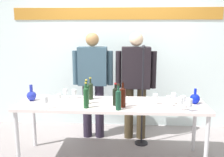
# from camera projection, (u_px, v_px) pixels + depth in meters

# --- Properties ---
(back_wall) EXTENTS (5.04, 0.11, 3.00)m
(back_wall) POSITION_uv_depth(u_px,v_px,m) (116.00, 42.00, 4.44)
(back_wall) COLOR silver
(back_wall) RESTS_ON ground
(display_table) EXTENTS (2.45, 0.68, 0.78)m
(display_table) POSITION_uv_depth(u_px,v_px,m) (111.00, 107.00, 3.34)
(display_table) COLOR silver
(display_table) RESTS_ON ground
(decanter_blue_left) EXTENTS (0.13, 0.13, 0.22)m
(decanter_blue_left) POSITION_uv_depth(u_px,v_px,m) (32.00, 95.00, 3.43)
(decanter_blue_left) COLOR #202BA1
(decanter_blue_left) RESTS_ON display_table
(decanter_blue_right) EXTENTS (0.13, 0.13, 0.20)m
(decanter_blue_right) POSITION_uv_depth(u_px,v_px,m) (195.00, 98.00, 3.30)
(decanter_blue_right) COLOR #0B1BBC
(decanter_blue_right) RESTS_ON display_table
(presenter_left) EXTENTS (0.63, 0.22, 1.67)m
(presenter_left) POSITION_uv_depth(u_px,v_px,m) (93.00, 79.00, 3.98)
(presenter_left) COLOR #241E2D
(presenter_left) RESTS_ON ground
(presenter_right) EXTENTS (0.63, 0.22, 1.68)m
(presenter_right) POSITION_uv_depth(u_px,v_px,m) (136.00, 79.00, 3.94)
(presenter_right) COLOR #3B301F
(presenter_right) RESTS_ON ground
(wine_bottle_0) EXTENTS (0.07, 0.07, 0.32)m
(wine_bottle_0) POSITION_uv_depth(u_px,v_px,m) (86.00, 97.00, 3.11)
(wine_bottle_0) COLOR #153E1E
(wine_bottle_0) RESTS_ON display_table
(wine_bottle_1) EXTENTS (0.07, 0.07, 0.33)m
(wine_bottle_1) POSITION_uv_depth(u_px,v_px,m) (123.00, 96.00, 3.13)
(wine_bottle_1) COLOR black
(wine_bottle_1) RESTS_ON display_table
(wine_bottle_2) EXTENTS (0.07, 0.07, 0.32)m
(wine_bottle_2) POSITION_uv_depth(u_px,v_px,m) (86.00, 93.00, 3.28)
(wine_bottle_2) COLOR #11381A
(wine_bottle_2) RESTS_ON display_table
(wine_bottle_3) EXTENTS (0.07, 0.07, 0.32)m
(wine_bottle_3) POSITION_uv_depth(u_px,v_px,m) (118.00, 99.00, 3.03)
(wine_bottle_3) COLOR #123825
(wine_bottle_3) RESTS_ON display_table
(wine_bottle_4) EXTENTS (0.07, 0.07, 0.29)m
(wine_bottle_4) POSITION_uv_depth(u_px,v_px,m) (115.00, 96.00, 3.21)
(wine_bottle_4) COLOR black
(wine_bottle_4) RESTS_ON display_table
(wine_bottle_5) EXTENTS (0.07, 0.07, 0.31)m
(wine_bottle_5) POSITION_uv_depth(u_px,v_px,m) (90.00, 90.00, 3.48)
(wine_bottle_5) COLOR black
(wine_bottle_5) RESTS_ON display_table
(wine_glass_left_0) EXTENTS (0.06, 0.06, 0.14)m
(wine_glass_left_0) POSITION_uv_depth(u_px,v_px,m) (59.00, 97.00, 3.25)
(wine_glass_left_0) COLOR white
(wine_glass_left_0) RESTS_ON display_table
(wine_glass_left_1) EXTENTS (0.07, 0.07, 0.16)m
(wine_glass_left_1) POSITION_uv_depth(u_px,v_px,m) (46.00, 100.00, 3.08)
(wine_glass_left_1) COLOR white
(wine_glass_left_1) RESTS_ON display_table
(wine_glass_left_2) EXTENTS (0.07, 0.07, 0.13)m
(wine_glass_left_2) POSITION_uv_depth(u_px,v_px,m) (74.00, 92.00, 3.54)
(wine_glass_left_2) COLOR white
(wine_glass_left_2) RESTS_ON display_table
(wine_glass_left_3) EXTENTS (0.06, 0.06, 0.13)m
(wine_glass_left_3) POSITION_uv_depth(u_px,v_px,m) (65.00, 92.00, 3.56)
(wine_glass_left_3) COLOR white
(wine_glass_left_3) RESTS_ON display_table
(wine_glass_right_0) EXTENTS (0.07, 0.07, 0.15)m
(wine_glass_right_0) POSITION_uv_depth(u_px,v_px,m) (173.00, 96.00, 3.27)
(wine_glass_right_0) COLOR white
(wine_glass_right_0) RESTS_ON display_table
(wine_glass_right_1) EXTENTS (0.07, 0.07, 0.15)m
(wine_glass_right_1) POSITION_uv_depth(u_px,v_px,m) (189.00, 103.00, 2.98)
(wine_glass_right_1) COLOR white
(wine_glass_right_1) RESTS_ON display_table
(wine_glass_right_2) EXTENTS (0.07, 0.07, 0.15)m
(wine_glass_right_2) POSITION_uv_depth(u_px,v_px,m) (183.00, 99.00, 3.12)
(wine_glass_right_2) COLOR white
(wine_glass_right_2) RESTS_ON display_table
(wine_glass_right_3) EXTENTS (0.06, 0.06, 0.16)m
(wine_glass_right_3) POSITION_uv_depth(u_px,v_px,m) (180.00, 101.00, 3.01)
(wine_glass_right_3) COLOR white
(wine_glass_right_3) RESTS_ON display_table
(wine_glass_right_4) EXTENTS (0.06, 0.06, 0.14)m
(wine_glass_right_4) POSITION_uv_depth(u_px,v_px,m) (169.00, 99.00, 3.17)
(wine_glass_right_4) COLOR white
(wine_glass_right_4) RESTS_ON display_table
(wine_glass_right_5) EXTENTS (0.06, 0.06, 0.14)m
(wine_glass_right_5) POSITION_uv_depth(u_px,v_px,m) (155.00, 97.00, 3.26)
(wine_glass_right_5) COLOR white
(wine_glass_right_5) RESTS_ON display_table
(microphone_stand) EXTENTS (0.20, 0.20, 1.51)m
(microphone_stand) POSITION_uv_depth(u_px,v_px,m) (142.00, 112.00, 3.81)
(microphone_stand) COLOR black
(microphone_stand) RESTS_ON ground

